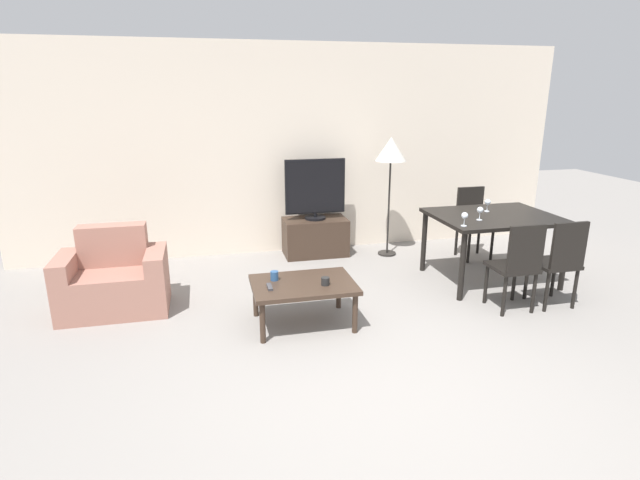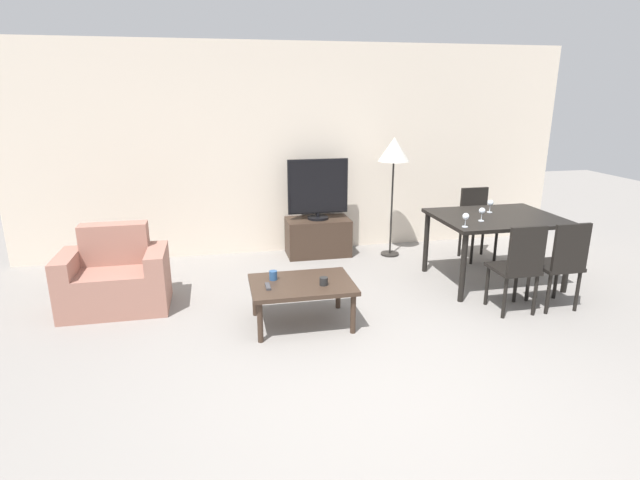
{
  "view_description": "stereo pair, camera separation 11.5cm",
  "coord_description": "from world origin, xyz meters",
  "px_view_note": "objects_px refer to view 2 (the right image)",
  "views": [
    {
      "loc": [
        -1.22,
        -2.97,
        2.1
      ],
      "look_at": [
        -0.1,
        1.75,
        0.65
      ],
      "focal_mm": 28.0,
      "sensor_mm": 36.0,
      "label": 1
    },
    {
      "loc": [
        -1.1,
        -2.99,
        2.1
      ],
      "look_at": [
        -0.1,
        1.75,
        0.65
      ],
      "focal_mm": 28.0,
      "sensor_mm": 36.0,
      "label": 2
    }
  ],
  "objects_px": {
    "tv": "(318,189)",
    "wine_glass_left": "(466,217)",
    "dining_table": "(496,223)",
    "cup_white_near": "(324,281)",
    "coffee_table": "(302,287)",
    "dining_chair_near": "(518,264)",
    "armchair": "(115,279)",
    "floor_lamp": "(394,153)",
    "remote_primary": "(268,286)",
    "wine_glass_center": "(482,212)",
    "dining_chair_far": "(476,220)",
    "tv_stand": "(318,237)",
    "wine_glass_right": "(490,204)",
    "cup_colored_far": "(273,275)",
    "dining_chair_near_right": "(561,261)"
  },
  "relations": [
    {
      "from": "dining_chair_far",
      "to": "dining_chair_near",
      "type": "bearing_deg",
      "value": -105.7
    },
    {
      "from": "floor_lamp",
      "to": "wine_glass_center",
      "type": "height_order",
      "value": "floor_lamp"
    },
    {
      "from": "tv_stand",
      "to": "dining_table",
      "type": "distance_m",
      "value": 2.26
    },
    {
      "from": "cup_white_near",
      "to": "wine_glass_center",
      "type": "relative_size",
      "value": 0.52
    },
    {
      "from": "tv_stand",
      "to": "floor_lamp",
      "type": "xyz_separation_m",
      "value": [
        0.94,
        -0.21,
        1.1
      ]
    },
    {
      "from": "dining_chair_near",
      "to": "cup_white_near",
      "type": "height_order",
      "value": "dining_chair_near"
    },
    {
      "from": "tv_stand",
      "to": "coffee_table",
      "type": "bearing_deg",
      "value": -105.75
    },
    {
      "from": "coffee_table",
      "to": "cup_white_near",
      "type": "relative_size",
      "value": 12.36
    },
    {
      "from": "tv",
      "to": "cup_colored_far",
      "type": "height_order",
      "value": "tv"
    },
    {
      "from": "wine_glass_right",
      "to": "cup_colored_far",
      "type": "bearing_deg",
      "value": -165.27
    },
    {
      "from": "wine_glass_center",
      "to": "dining_chair_near",
      "type": "bearing_deg",
      "value": -85.33
    },
    {
      "from": "tv_stand",
      "to": "floor_lamp",
      "type": "relative_size",
      "value": 0.53
    },
    {
      "from": "tv",
      "to": "remote_primary",
      "type": "bearing_deg",
      "value": -113.23
    },
    {
      "from": "coffee_table",
      "to": "cup_white_near",
      "type": "height_order",
      "value": "cup_white_near"
    },
    {
      "from": "dining_chair_far",
      "to": "cup_white_near",
      "type": "bearing_deg",
      "value": -146.36
    },
    {
      "from": "dining_chair_near",
      "to": "dining_chair_near_right",
      "type": "xyz_separation_m",
      "value": [
        0.47,
        0.0,
        0.0
      ]
    },
    {
      "from": "dining_chair_near",
      "to": "dining_chair_far",
      "type": "xyz_separation_m",
      "value": [
        0.47,
        1.66,
        0.0
      ]
    },
    {
      "from": "dining_table",
      "to": "cup_white_near",
      "type": "height_order",
      "value": "dining_table"
    },
    {
      "from": "tv",
      "to": "wine_glass_left",
      "type": "distance_m",
      "value": 2.09
    },
    {
      "from": "tv",
      "to": "wine_glass_right",
      "type": "bearing_deg",
      "value": -34.44
    },
    {
      "from": "tv_stand",
      "to": "dining_chair_far",
      "type": "xyz_separation_m",
      "value": [
        1.98,
        -0.53,
        0.26
      ]
    },
    {
      "from": "dining_chair_near",
      "to": "floor_lamp",
      "type": "relative_size",
      "value": 0.59
    },
    {
      "from": "remote_primary",
      "to": "wine_glass_left",
      "type": "bearing_deg",
      "value": 9.06
    },
    {
      "from": "armchair",
      "to": "tv",
      "type": "xyz_separation_m",
      "value": [
        2.32,
        1.26,
        0.58
      ]
    },
    {
      "from": "coffee_table",
      "to": "dining_chair_near",
      "type": "xyz_separation_m",
      "value": [
        2.08,
        -0.2,
        0.14
      ]
    },
    {
      "from": "cup_colored_far",
      "to": "wine_glass_right",
      "type": "height_order",
      "value": "wine_glass_right"
    },
    {
      "from": "remote_primary",
      "to": "dining_chair_far",
      "type": "bearing_deg",
      "value": 28.04
    },
    {
      "from": "tv_stand",
      "to": "floor_lamp",
      "type": "bearing_deg",
      "value": -12.73
    },
    {
      "from": "dining_chair_near_right",
      "to": "wine_glass_left",
      "type": "xyz_separation_m",
      "value": [
        -0.81,
        0.47,
        0.37
      ]
    },
    {
      "from": "dining_table",
      "to": "wine_glass_right",
      "type": "distance_m",
      "value": 0.24
    },
    {
      "from": "dining_table",
      "to": "coffee_table",
      "type": "bearing_deg",
      "value": -164.61
    },
    {
      "from": "coffee_table",
      "to": "dining_chair_far",
      "type": "relative_size",
      "value": 1.04
    },
    {
      "from": "dining_chair_near",
      "to": "remote_primary",
      "type": "bearing_deg",
      "value": 176.66
    },
    {
      "from": "armchair",
      "to": "wine_glass_center",
      "type": "bearing_deg",
      "value": -4.24
    },
    {
      "from": "tv",
      "to": "wine_glass_right",
      "type": "distance_m",
      "value": 2.12
    },
    {
      "from": "dining_chair_near",
      "to": "floor_lamp",
      "type": "distance_m",
      "value": 2.23
    },
    {
      "from": "wine_glass_left",
      "to": "dining_table",
      "type": "bearing_deg",
      "value": 32.47
    },
    {
      "from": "dining_chair_far",
      "to": "armchair",
      "type": "bearing_deg",
      "value": -170.39
    },
    {
      "from": "armchair",
      "to": "tv_stand",
      "type": "relative_size",
      "value": 1.22
    },
    {
      "from": "dining_chair_near_right",
      "to": "wine_glass_left",
      "type": "height_order",
      "value": "wine_glass_left"
    },
    {
      "from": "dining_table",
      "to": "dining_chair_far",
      "type": "relative_size",
      "value": 1.47
    },
    {
      "from": "tv_stand",
      "to": "dining_chair_near",
      "type": "bearing_deg",
      "value": -55.47
    },
    {
      "from": "tv_stand",
      "to": "remote_primary",
      "type": "bearing_deg",
      "value": -113.2
    },
    {
      "from": "coffee_table",
      "to": "dining_chair_far",
      "type": "xyz_separation_m",
      "value": [
        2.54,
        1.47,
        0.14
      ]
    },
    {
      "from": "floor_lamp",
      "to": "remote_primary",
      "type": "relative_size",
      "value": 10.32
    },
    {
      "from": "armchair",
      "to": "wine_glass_left",
      "type": "relative_size",
      "value": 6.93
    },
    {
      "from": "tv",
      "to": "dining_chair_near",
      "type": "distance_m",
      "value": 2.69
    },
    {
      "from": "tv_stand",
      "to": "tv",
      "type": "bearing_deg",
      "value": -90.0
    },
    {
      "from": "tv",
      "to": "cup_colored_far",
      "type": "xyz_separation_m",
      "value": [
        -0.81,
        -1.88,
        -0.43
      ]
    },
    {
      "from": "tv_stand",
      "to": "tv",
      "type": "height_order",
      "value": "tv"
    }
  ]
}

